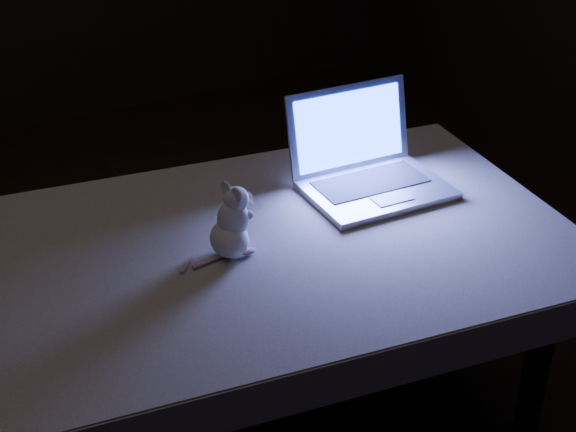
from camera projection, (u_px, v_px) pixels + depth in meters
table at (283, 353)px, 2.23m from camera, size 1.41×0.99×0.71m
tablecloth at (296, 255)px, 2.07m from camera, size 1.53×1.13×0.10m
laptop at (379, 151)px, 2.19m from camera, size 0.38×0.33×0.25m
plush_mouse at (229, 222)px, 1.94m from camera, size 0.16×0.16×0.18m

